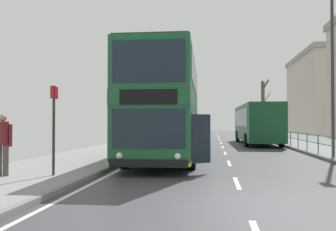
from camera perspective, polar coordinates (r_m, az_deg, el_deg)
name	(u,v)px	position (r m, az deg, el deg)	size (l,w,h in m)	color
ground	(210,202)	(7.55, 6.83, -13.67)	(15.80, 140.00, 0.20)	#414146
double_decker_bus_main	(167,108)	(15.90, -0.19, 1.23)	(3.45, 10.81, 4.47)	#19512D
background_bus_far_lane	(256,123)	(28.65, 14.10, -1.16)	(2.77, 10.77, 3.03)	#19512D
pedestrian_railing_far_kerb	(291,136)	(24.73, 19.22, -3.15)	(0.05, 32.83, 0.96)	#236B4C
pedestrian_companion	(3,141)	(11.25, -25.19, -3.72)	(0.55, 0.40, 1.79)	#4C473D
bus_stop_sign_near	(54,120)	(10.84, -17.99, -0.68)	(0.08, 0.44, 2.62)	#2D2D33
street_lamp_far_side	(332,49)	(18.16, 25.04, 9.69)	(0.28, 0.60, 8.60)	#38383D
bare_tree_far_00	(263,107)	(43.63, 15.12, 1.26)	(1.07, 1.35, 6.75)	brown
background_building_01	(330,94)	(57.09, 24.74, 3.20)	(9.28, 17.43, 11.79)	#B2A899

